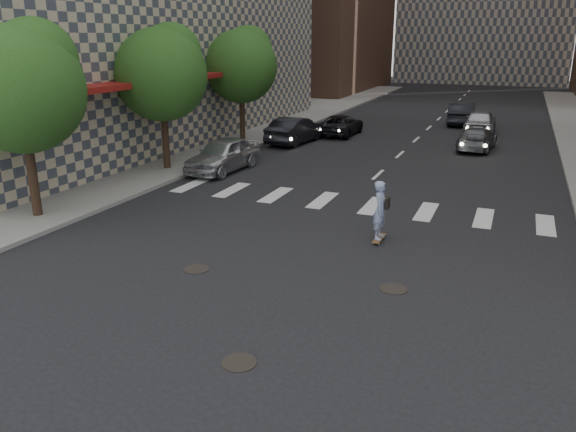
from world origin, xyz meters
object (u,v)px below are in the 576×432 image
tree_a (24,83)px  traffic_car_c (340,125)px  skateboarder (381,210)px  traffic_car_a (295,130)px  traffic_car_d (480,121)px  tree_b (164,70)px  tree_c (243,63)px  silver_sedan (223,155)px  traffic_car_e (461,113)px  traffic_car_b (477,139)px

tree_a → traffic_car_c: size_ratio=1.43×
skateboarder → traffic_car_c: 19.83m
skateboarder → traffic_car_a: size_ratio=0.41×
traffic_car_d → tree_b: bearing=52.0°
skateboarder → traffic_car_d: (1.31, 22.57, -0.21)m
tree_a → tree_b: same height
tree_c → traffic_car_a: tree_c is taller
skateboarder → silver_sedan: 11.29m
silver_sedan → traffic_car_e: bearing=68.7°
tree_c → traffic_car_c: tree_c is taller
tree_a → traffic_car_c: tree_a is taller
tree_a → traffic_car_e: size_ratio=1.37×
tree_a → traffic_car_d: size_ratio=1.40×
tree_b → silver_sedan: 4.65m
silver_sedan → traffic_car_b: 14.67m
skateboarder → silver_sedan: skateboarder is taller
tree_c → traffic_car_b: tree_c is taller
skateboarder → traffic_car_e: skateboarder is taller
traffic_car_a → traffic_car_c: 4.19m
traffic_car_a → traffic_car_d: bearing=-135.3°
tree_a → traffic_car_a: size_ratio=1.39×
traffic_car_a → traffic_car_e: size_ratio=0.99×
silver_sedan → traffic_car_d: traffic_car_d is taller
skateboarder → traffic_car_e: (-0.25, 26.20, -0.22)m
tree_b → traffic_car_d: size_ratio=1.40×
traffic_car_b → traffic_car_d: 5.89m
tree_c → skateboarder: tree_c is taller
traffic_car_c → traffic_car_d: bearing=-154.5°
traffic_car_c → traffic_car_e: (6.76, 7.65, 0.15)m
tree_b → skateboarder: bearing=-26.7°
traffic_car_a → tree_b: bearing=77.9°
traffic_car_d → silver_sedan: bearing=56.4°
traffic_car_a → traffic_car_c: size_ratio=1.03×
tree_a → traffic_car_c: bearing=77.6°
traffic_car_a → traffic_car_b: (10.19, 2.00, -0.15)m
tree_c → traffic_car_e: bearing=47.5°
skateboarder → traffic_car_e: size_ratio=0.40×
skateboarder → traffic_car_b: (1.57, 16.68, -0.38)m
tree_b → traffic_car_d: 21.48m
tree_c → silver_sedan: tree_c is taller
tree_b → traffic_car_d: bearing=52.4°
skateboarder → traffic_car_d: bearing=87.0°
traffic_car_c → traffic_car_e: traffic_car_e is taller
tree_b → tree_c: 8.00m
skateboarder → silver_sedan: size_ratio=0.42×
tree_a → traffic_car_a: tree_a is taller
traffic_car_d → tree_a: bearing=62.1°
traffic_car_d → traffic_car_a: bearing=38.1°
traffic_car_a → traffic_car_b: 10.39m
tree_c → traffic_car_e: tree_c is taller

